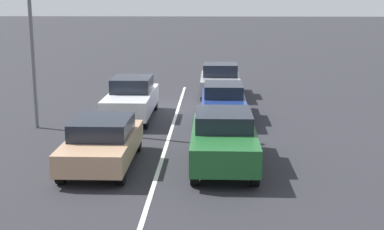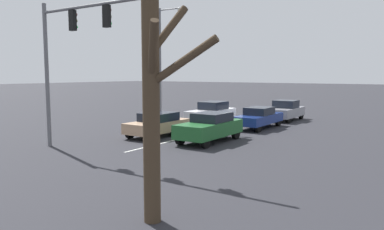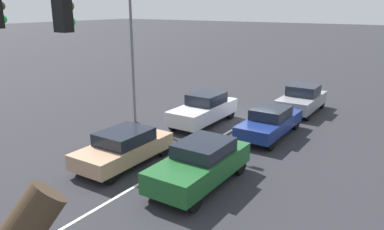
{
  "view_description": "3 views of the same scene",
  "coord_description": "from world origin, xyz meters",
  "px_view_note": "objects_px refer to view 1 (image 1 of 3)",
  "views": [
    {
      "loc": [
        -1.52,
        22.95,
        4.82
      ],
      "look_at": [
        -0.94,
        8.0,
        1.53
      ],
      "focal_mm": 50.0,
      "sensor_mm": 36.0,
      "label": 1
    },
    {
      "loc": [
        -12.35,
        25.19,
        3.7
      ],
      "look_at": [
        -1.47,
        9.1,
        1.55
      ],
      "focal_mm": 35.0,
      "sensor_mm": 36.0,
      "label": 2
    },
    {
      "loc": [
        -8.26,
        18.3,
        6.18
      ],
      "look_at": [
        -0.72,
        6.75,
        2.12
      ],
      "focal_mm": 35.0,
      "sensor_mm": 36.0,
      "label": 3
    }
  ],
  "objects_px": {
    "car_tan_midlane_front": "(102,142)",
    "car_navy_leftlane_second": "(223,101)",
    "car_gray_leftlane_third": "(220,80)",
    "car_silver_midlane_second": "(132,98)",
    "car_darkgreen_leftlane_front": "(224,138)"
  },
  "relations": [
    {
      "from": "car_silver_midlane_second",
      "to": "car_gray_leftlane_third",
      "type": "distance_m",
      "value": 6.42
    },
    {
      "from": "car_silver_midlane_second",
      "to": "car_darkgreen_leftlane_front",
      "type": "bearing_deg",
      "value": 120.4
    },
    {
      "from": "car_tan_midlane_front",
      "to": "car_gray_leftlane_third",
      "type": "relative_size",
      "value": 1.0
    },
    {
      "from": "car_darkgreen_leftlane_front",
      "to": "car_gray_leftlane_third",
      "type": "bearing_deg",
      "value": -90.2
    },
    {
      "from": "car_navy_leftlane_second",
      "to": "car_gray_leftlane_third",
      "type": "relative_size",
      "value": 1.1
    },
    {
      "from": "car_tan_midlane_front",
      "to": "car_gray_leftlane_third",
      "type": "xyz_separation_m",
      "value": [
        -3.57,
        -11.58,
        0.06
      ]
    },
    {
      "from": "car_tan_midlane_front",
      "to": "car_gray_leftlane_third",
      "type": "bearing_deg",
      "value": -107.12
    },
    {
      "from": "car_navy_leftlane_second",
      "to": "car_tan_midlane_front",
      "type": "bearing_deg",
      "value": 60.35
    },
    {
      "from": "car_darkgreen_leftlane_front",
      "to": "car_navy_leftlane_second",
      "type": "bearing_deg",
      "value": -90.98
    },
    {
      "from": "car_silver_midlane_second",
      "to": "car_gray_leftlane_third",
      "type": "relative_size",
      "value": 1.09
    },
    {
      "from": "car_tan_midlane_front",
      "to": "car_navy_leftlane_second",
      "type": "distance_m",
      "value": 7.35
    },
    {
      "from": "car_tan_midlane_front",
      "to": "car_navy_leftlane_second",
      "type": "relative_size",
      "value": 0.91
    },
    {
      "from": "car_darkgreen_leftlane_front",
      "to": "car_gray_leftlane_third",
      "type": "height_order",
      "value": "car_gray_leftlane_third"
    },
    {
      "from": "car_darkgreen_leftlane_front",
      "to": "car_silver_midlane_second",
      "type": "distance_m",
      "value": 7.15
    },
    {
      "from": "car_tan_midlane_front",
      "to": "car_silver_midlane_second",
      "type": "xyz_separation_m",
      "value": [
        0.09,
        -6.3,
        0.11
      ]
    }
  ]
}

